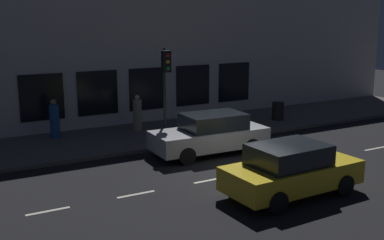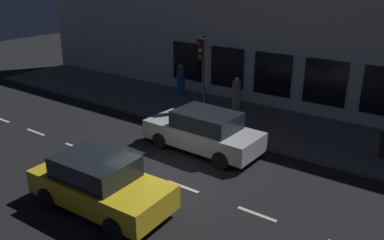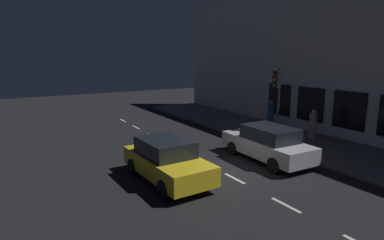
% 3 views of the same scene
% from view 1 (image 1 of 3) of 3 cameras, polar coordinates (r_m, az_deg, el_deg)
% --- Properties ---
extents(ground_plane, '(60.00, 60.00, 0.00)m').
position_cam_1_polar(ground_plane, '(16.60, 6.91, -6.22)').
color(ground_plane, black).
extents(sidewalk, '(4.50, 32.00, 0.15)m').
position_cam_1_polar(sidewalk, '(21.73, -2.80, -1.48)').
color(sidewalk, '#5B5654').
rests_on(sidewalk, ground).
extents(building_facade, '(0.65, 32.00, 8.96)m').
position_cam_1_polar(building_facade, '(23.43, -5.74, 10.35)').
color(building_facade, beige).
rests_on(building_facade, ground).
extents(lane_centre_line, '(0.12, 27.20, 0.01)m').
position_cam_1_polar(lane_centre_line, '(17.18, 9.62, -5.65)').
color(lane_centre_line, beige).
rests_on(lane_centre_line, ground).
extents(traffic_light, '(0.45, 0.32, 3.88)m').
position_cam_1_polar(traffic_light, '(18.90, -3.14, 5.47)').
color(traffic_light, '#2D2D30').
rests_on(traffic_light, sidewalk).
extents(parked_car_0, '(2.03, 4.26, 1.58)m').
position_cam_1_polar(parked_car_0, '(14.52, 11.69, -5.83)').
color(parked_car_0, gold).
rests_on(parked_car_0, ground).
extents(parked_car_1, '(1.99, 4.53, 1.58)m').
position_cam_1_polar(parked_car_1, '(18.47, 2.21, -1.66)').
color(parked_car_1, '#B7B7BC').
rests_on(parked_car_1, ground).
extents(pedestrian_0, '(0.54, 0.54, 1.61)m').
position_cam_1_polar(pedestrian_0, '(21.83, -6.50, 0.70)').
color(pedestrian_0, gray).
rests_on(pedestrian_0, sidewalk).
extents(pedestrian_1, '(0.58, 0.58, 1.67)m').
position_cam_1_polar(pedestrian_1, '(21.14, -16.02, -0.02)').
color(pedestrian_1, '#1E5189').
rests_on(pedestrian_1, sidewalk).
extents(trash_bin, '(0.62, 0.62, 0.87)m').
position_cam_1_polar(trash_bin, '(24.31, 10.16, 1.06)').
color(trash_bin, black).
rests_on(trash_bin, sidewalk).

